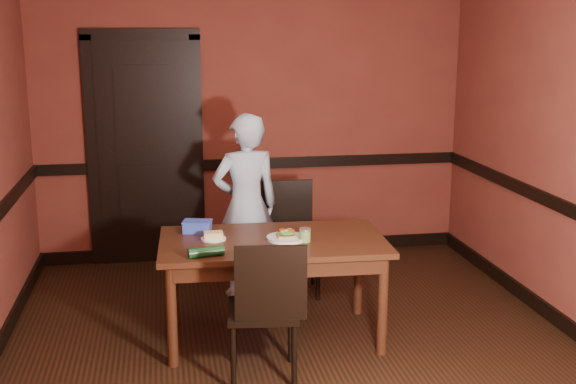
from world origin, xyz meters
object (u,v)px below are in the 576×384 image
object	(u,v)px
chair_near	(263,308)
food_tub	(197,226)
dining_table	(273,289)
sauce_jar	(305,235)
person	(246,206)
sandwich_plate	(286,237)
chair_far	(293,239)
cheese_saucer	(213,237)

from	to	relation	value
chair_near	food_tub	bearing A→B (deg)	-60.34
dining_table	food_tub	world-z (taller)	food_tub
dining_table	sauce_jar	size ratio (longest dim) A/B	16.63
food_tub	person	bearing A→B (deg)	69.13
person	sandwich_plate	world-z (taller)	person
chair_far	food_tub	distance (m)	1.05
sauce_jar	cheese_saucer	world-z (taller)	sauce_jar
sandwich_plate	person	bearing A→B (deg)	101.01
chair_far	chair_near	xyz separation A→B (m)	(-0.45, -1.42, 0.00)
cheese_saucer	chair_far	bearing A→B (deg)	48.20
person	sauce_jar	bearing A→B (deg)	97.10
dining_table	person	world-z (taller)	person
cheese_saucer	food_tub	bearing A→B (deg)	115.97
sauce_jar	food_tub	size ratio (longest dim) A/B	0.41
chair_near	cheese_saucer	world-z (taller)	chair_near
chair_far	sandwich_plate	world-z (taller)	chair_far
person	sandwich_plate	bearing A→B (deg)	91.45
food_tub	sandwich_plate	bearing A→B (deg)	-11.99
dining_table	chair_far	xyz separation A→B (m)	(0.30, 0.86, 0.09)
chair_far	dining_table	bearing A→B (deg)	-103.60
food_tub	chair_far	bearing A→B (deg)	49.55
sandwich_plate	sauce_jar	bearing A→B (deg)	-32.09
person	sauce_jar	size ratio (longest dim) A/B	16.08
chair_near	chair_far	bearing A→B (deg)	-101.08
dining_table	cheese_saucer	xyz separation A→B (m)	(-0.41, 0.06, 0.39)
chair_near	person	bearing A→B (deg)	-86.08
chair_far	cheese_saucer	bearing A→B (deg)	-125.92
chair_near	sandwich_plate	world-z (taller)	chair_near
person	food_tub	bearing A→B (deg)	46.08
chair_far	person	xyz separation A→B (m)	(-0.38, 0.03, 0.29)
dining_table	food_tub	bearing A→B (deg)	154.32
dining_table	chair_far	world-z (taller)	chair_far
sandwich_plate	sauce_jar	xyz separation A→B (m)	(0.12, -0.07, 0.03)
sandwich_plate	food_tub	bearing A→B (deg)	154.51
person	chair_near	bearing A→B (deg)	77.70
dining_table	food_tub	distance (m)	0.70
person	cheese_saucer	size ratio (longest dim) A/B	8.69
chair_far	sandwich_plate	distance (m)	0.94
chair_far	sauce_jar	xyz separation A→B (m)	(-0.09, -0.95, 0.32)
chair_near	sauce_jar	bearing A→B (deg)	-120.70
chair_near	food_tub	distance (m)	0.96
person	cheese_saucer	xyz separation A→B (m)	(-0.32, -0.82, -0.00)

